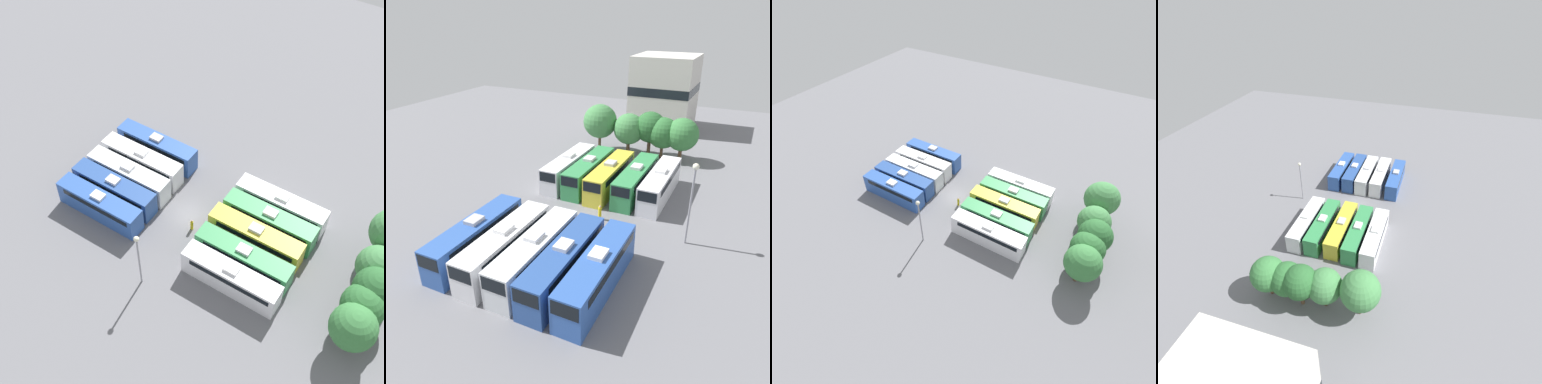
# 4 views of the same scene
# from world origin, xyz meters

# --- Properties ---
(ground_plane) EXTENTS (121.74, 121.74, 0.00)m
(ground_plane) POSITION_xyz_m (0.00, 0.00, 0.00)
(ground_plane) COLOR slate
(bus_0) EXTENTS (2.47, 11.57, 3.73)m
(bus_0) POSITION_xyz_m (-6.19, -9.15, 1.86)
(bus_0) COLOR #2D56A8
(bus_0) RESTS_ON ground_plane
(bus_1) EXTENTS (2.47, 11.57, 3.73)m
(bus_1) POSITION_xyz_m (-2.90, -9.21, 1.86)
(bus_1) COLOR white
(bus_1) RESTS_ON ground_plane
(bus_2) EXTENTS (2.47, 11.57, 3.73)m
(bus_2) POSITION_xyz_m (0.13, -9.10, 1.86)
(bus_2) COLOR silver
(bus_2) RESTS_ON ground_plane
(bus_3) EXTENTS (2.47, 11.57, 3.73)m
(bus_3) POSITION_xyz_m (2.95, -9.20, 1.86)
(bus_3) COLOR #284C93
(bus_3) RESTS_ON ground_plane
(bus_4) EXTENTS (2.47, 11.57, 3.73)m
(bus_4) POSITION_xyz_m (5.94, -9.09, 1.86)
(bus_4) COLOR #2D56A8
(bus_4) RESTS_ON ground_plane
(bus_5) EXTENTS (2.47, 11.57, 3.73)m
(bus_5) POSITION_xyz_m (-6.05, 9.56, 1.86)
(bus_5) COLOR white
(bus_5) RESTS_ON ground_plane
(bus_6) EXTENTS (2.47, 11.57, 3.73)m
(bus_6) POSITION_xyz_m (-3.11, 9.51, 1.86)
(bus_6) COLOR #338C4C
(bus_6) RESTS_ON ground_plane
(bus_7) EXTENTS (2.47, 11.57, 3.73)m
(bus_7) POSITION_xyz_m (-0.13, 9.24, 1.86)
(bus_7) COLOR gold
(bus_7) RESTS_ON ground_plane
(bus_8) EXTENTS (2.47, 11.57, 3.73)m
(bus_8) POSITION_xyz_m (3.17, 9.49, 1.86)
(bus_8) COLOR #338C4C
(bus_8) RESTS_ON ground_plane
(bus_9) EXTENTS (2.47, 11.57, 3.73)m
(bus_9) POSITION_xyz_m (6.14, 9.60, 1.86)
(bus_9) COLOR silver
(bus_9) RESTS_ON ground_plane
(worker_person) EXTENTS (0.36, 0.36, 1.67)m
(worker_person) POSITION_xyz_m (1.68, 1.56, 0.77)
(worker_person) COLOR gold
(worker_person) RESTS_ON ground_plane
(light_pole) EXTENTS (0.60, 0.60, 8.37)m
(light_pole) POSITION_xyz_m (11.01, 0.91, 5.62)
(light_pole) COLOR gray
(light_pole) RESTS_ON ground_plane
(tree_1) EXTENTS (4.75, 4.75, 6.44)m
(tree_1) POSITION_xyz_m (-2.29, 22.62, 4.05)
(tree_1) COLOR brown
(tree_1) RESTS_ON ground_plane
(tree_2) EXTENTS (4.71, 4.71, 6.90)m
(tree_2) POSITION_xyz_m (0.83, 23.36, 4.52)
(tree_2) COLOR brown
(tree_2) RESTS_ON ground_plane
(tree_3) EXTENTS (4.68, 4.68, 6.33)m
(tree_3) POSITION_xyz_m (2.94, 23.03, 3.98)
(tree_3) COLOR brown
(tree_3) RESTS_ON ground_plane
(tree_4) EXTENTS (4.86, 4.86, 6.53)m
(tree_4) POSITION_xyz_m (5.75, 23.09, 4.08)
(tree_4) COLOR brown
(tree_4) RESTS_ON ground_plane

